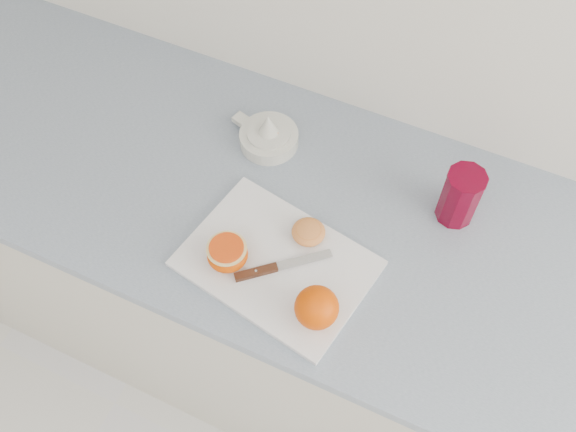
{
  "coord_description": "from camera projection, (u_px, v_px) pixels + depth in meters",
  "views": [
    {
      "loc": [
        0.29,
        1.03,
        1.98
      ],
      "look_at": [
        0.01,
        1.63,
        0.96
      ],
      "focal_mm": 40.0,
      "sensor_mm": 36.0,
      "label": 1
    }
  ],
  "objects": [
    {
      "name": "squeezed_shell",
      "position": [
        308.0,
        232.0,
        1.24
      ],
      "size": [
        0.07,
        0.07,
        0.03
      ],
      "color": "orange",
      "rests_on": "cutting_board"
    },
    {
      "name": "whole_orange",
      "position": [
        317.0,
        308.0,
        1.13
      ],
      "size": [
        0.08,
        0.08,
        0.08
      ],
      "color": "#DD3600",
      "rests_on": "cutting_board"
    },
    {
      "name": "half_orange",
      "position": [
        227.0,
        254.0,
        1.21
      ],
      "size": [
        0.08,
        0.08,
        0.05
      ],
      "color": "#DD3600",
      "rests_on": "cutting_board"
    },
    {
      "name": "counter",
      "position": [
        334.0,
        314.0,
        1.66
      ],
      "size": [
        2.57,
        0.64,
        0.89
      ],
      "color": "beige",
      "rests_on": "ground"
    },
    {
      "name": "cutting_board",
      "position": [
        277.0,
        263.0,
        1.23
      ],
      "size": [
        0.39,
        0.31,
        0.01
      ],
      "primitive_type": "cube",
      "rotation": [
        0.0,
        0.0,
        -0.18
      ],
      "color": "white",
      "rests_on": "counter"
    },
    {
      "name": "citrus_juicer",
      "position": [
        268.0,
        136.0,
        1.38
      ],
      "size": [
        0.16,
        0.13,
        0.09
      ],
      "color": "white",
      "rests_on": "counter"
    },
    {
      "name": "red_tumbler",
      "position": [
        460.0,
        198.0,
        1.25
      ],
      "size": [
        0.08,
        0.08,
        0.13
      ],
      "color": "#630017",
      "rests_on": "counter"
    },
    {
      "name": "paring_knife",
      "position": [
        265.0,
        270.0,
        1.21
      ],
      "size": [
        0.15,
        0.14,
        0.01
      ],
      "color": "#4F2514",
      "rests_on": "cutting_board"
    }
  ]
}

